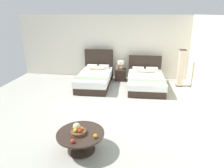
% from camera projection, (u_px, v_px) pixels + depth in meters
% --- Properties ---
extents(ground_plane, '(9.41, 10.24, 0.02)m').
position_uv_depth(ground_plane, '(114.00, 108.00, 6.25)').
color(ground_plane, '#A1A095').
extents(wall_back, '(9.41, 0.12, 2.73)m').
position_uv_depth(wall_back, '(123.00, 47.00, 8.89)').
color(wall_back, white).
rests_on(wall_back, ground).
extents(wall_side_right, '(0.12, 5.84, 2.73)m').
position_uv_depth(wall_side_right, '(215.00, 65.00, 5.81)').
color(wall_side_right, white).
rests_on(wall_side_right, ground).
extents(bed_near_window, '(1.29, 2.25, 1.30)m').
position_uv_depth(bed_near_window, '(95.00, 78.00, 8.12)').
color(bed_near_window, '#2E221B').
rests_on(bed_near_window, ground).
extents(bed_near_corner, '(1.42, 2.19, 1.09)m').
position_uv_depth(bed_near_corner, '(145.00, 81.00, 7.88)').
color(bed_near_corner, '#2E221B').
rests_on(bed_near_corner, ground).
extents(nightstand, '(0.47, 0.48, 0.49)m').
position_uv_depth(nightstand, '(121.00, 75.00, 8.76)').
color(nightstand, '#2E221B').
rests_on(nightstand, ground).
extents(table_lamp, '(0.27, 0.27, 0.37)m').
position_uv_depth(table_lamp, '(121.00, 64.00, 8.63)').
color(table_lamp, tan).
rests_on(table_lamp, nightstand).
extents(vase, '(0.10, 0.10, 0.19)m').
position_uv_depth(vase, '(117.00, 67.00, 8.63)').
color(vase, '#9C7A60').
rests_on(vase, nightstand).
extents(coffee_table, '(1.00, 1.00, 0.43)m').
position_uv_depth(coffee_table, '(81.00, 137.00, 4.22)').
color(coffee_table, '#2E221B').
rests_on(coffee_table, ground).
extents(fruit_bowl, '(0.33, 0.33, 0.21)m').
position_uv_depth(fruit_bowl, '(78.00, 130.00, 4.14)').
color(fruit_bowl, brown).
rests_on(fruit_bowl, coffee_table).
extents(loose_apple, '(0.08, 0.08, 0.08)m').
position_uv_depth(loose_apple, '(73.00, 141.00, 3.84)').
color(loose_apple, '#AD2E1F').
rests_on(loose_apple, coffee_table).
extents(loose_orange, '(0.09, 0.09, 0.09)m').
position_uv_depth(loose_orange, '(95.00, 136.00, 4.00)').
color(loose_orange, orange).
rests_on(loose_orange, coffee_table).
extents(floor_lamp_corner, '(0.24, 0.24, 1.48)m').
position_uv_depth(floor_lamp_corner, '(181.00, 68.00, 7.90)').
color(floor_lamp_corner, '#33201F').
rests_on(floor_lamp_corner, ground).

